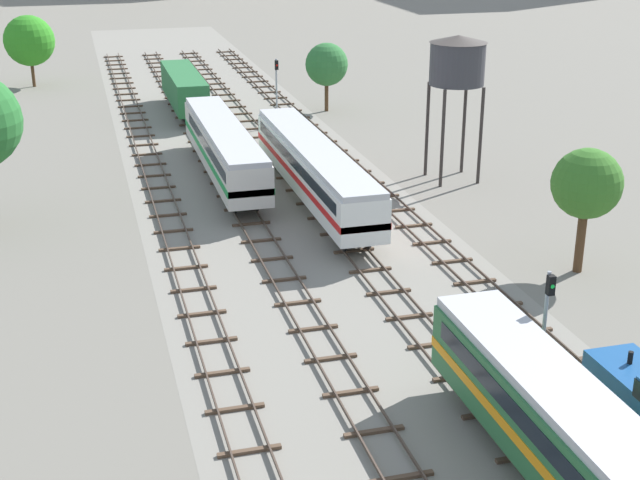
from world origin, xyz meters
TOP-DOWN VIEW (x-y plane):
  - ground_plane at (0.00, 56.00)m, footprint 480.00×480.00m
  - ballast_bed at (0.00, 56.00)m, footprint 18.50×176.00m
  - track_far_left at (-7.25, 57.00)m, footprint 2.40×126.00m
  - track_left at (-2.42, 57.00)m, footprint 2.40×126.00m
  - track_centre_left at (2.42, 57.00)m, footprint 2.40×126.00m
  - track_centre at (7.25, 57.00)m, footprint 2.40×126.00m
  - passenger_coach_centre_left_mid at (2.42, 55.35)m, footprint 2.96×22.00m
  - diesel_railcar_left_midfar at (-2.42, 62.10)m, footprint 2.96×20.50m
  - freight_boxcar_left_far at (-2.41, 84.47)m, footprint 2.87×14.00m
  - water_tower at (13.47, 58.22)m, footprint 4.02×4.02m
  - signal_post_nearest at (4.83, 29.12)m, footprint 0.28×0.47m
  - signal_post_near at (4.83, 77.09)m, footprint 0.28×0.47m
  - lineside_tree_0 at (13.34, 40.53)m, footprint 3.77×3.77m
  - lineside_tree_2 at (10.74, 81.83)m, footprint 4.01×4.01m
  - lineside_tree_3 at (-16.52, 101.51)m, footprint 5.32×5.32m

SIDE VIEW (x-z plane):
  - ground_plane at x=0.00m, z-range 0.00..0.00m
  - ballast_bed at x=0.00m, z-range 0.00..0.01m
  - track_far_left at x=-7.25m, z-range -0.01..0.28m
  - track_left at x=-2.42m, z-range -0.01..0.28m
  - track_centre_left at x=2.42m, z-range -0.01..0.28m
  - track_centre at x=7.25m, z-range -0.01..0.28m
  - freight_boxcar_left_far at x=-2.41m, z-range 0.65..4.25m
  - diesel_railcar_left_midfar at x=-2.42m, z-range 0.70..4.50m
  - passenger_coach_centre_left_mid at x=2.42m, z-range 0.71..4.51m
  - signal_post_nearest at x=4.83m, z-range 0.74..6.36m
  - signal_post_near at x=4.83m, z-range 0.77..6.75m
  - lineside_tree_2 at x=10.74m, z-range 1.20..7.66m
  - lineside_tree_3 at x=-16.52m, z-range 1.11..8.68m
  - lineside_tree_0 at x=13.34m, z-range 1.52..8.43m
  - water_tower at x=13.47m, z-range 3.31..13.61m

